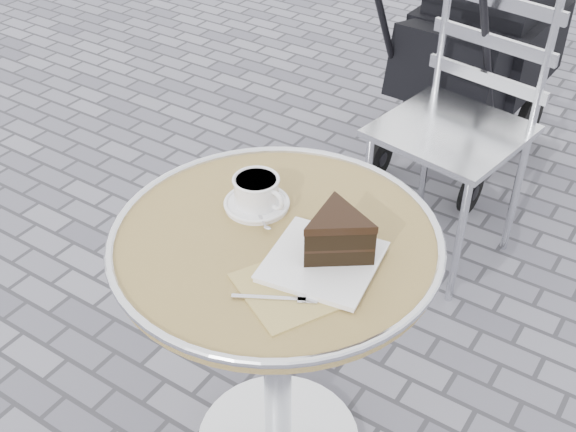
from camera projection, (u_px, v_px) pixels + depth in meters
The scene contains 5 objects.
cafe_table at pixel (277, 294), 1.63m from camera, with size 0.72×0.72×0.74m.
cappuccino_set at pixel (257, 194), 1.60m from camera, with size 0.15×0.15×0.07m.
cake_plate_set at pixel (333, 242), 1.44m from camera, with size 0.26×0.34×0.11m.
bistro_chair at pixel (473, 93), 2.34m from camera, with size 0.50×0.50×0.97m.
baby_stroller at pixel (474, 59), 2.89m from camera, with size 0.49×0.98×1.00m.
Camera 1 is at (0.68, -0.98, 1.69)m, focal length 45.00 mm.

